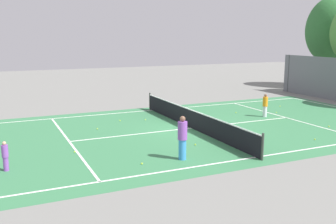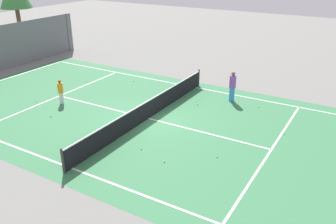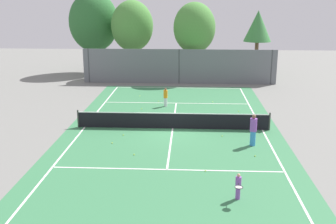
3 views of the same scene
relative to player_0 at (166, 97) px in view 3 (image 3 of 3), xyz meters
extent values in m
plane|color=slate|center=(0.76, -5.40, -0.72)|extent=(80.00, 80.00, 0.00)
cube|color=#387A4C|center=(0.76, -5.40, -0.71)|extent=(13.00, 25.00, 0.00)
cube|color=white|center=(-4.74, -5.40, -0.71)|extent=(0.10, 24.00, 0.01)
cube|color=white|center=(6.26, -5.40, -0.71)|extent=(0.10, 24.00, 0.01)
cube|color=white|center=(0.76, 6.60, -0.71)|extent=(11.00, 0.10, 0.01)
cube|color=white|center=(0.76, -11.80, -0.71)|extent=(11.00, 0.10, 0.01)
cube|color=white|center=(0.76, 1.00, -0.71)|extent=(11.00, 0.10, 0.01)
cube|color=white|center=(0.76, -5.40, -0.71)|extent=(0.10, 12.80, 0.01)
cylinder|color=#333833|center=(-5.14, -5.40, -0.17)|extent=(0.10, 0.10, 1.10)
cylinder|color=#333833|center=(6.66, -5.40, -0.17)|extent=(0.10, 0.10, 1.10)
cube|color=black|center=(0.76, -5.40, -0.24)|extent=(11.80, 0.03, 0.95)
cube|color=white|center=(0.76, -5.40, 0.26)|extent=(11.80, 0.04, 0.05)
cube|color=slate|center=(0.76, 8.60, 0.88)|extent=(18.00, 0.06, 3.20)
cylinder|color=#3F4447|center=(-7.74, 8.60, 0.88)|extent=(0.12, 0.12, 3.20)
cylinder|color=#3F4447|center=(0.76, 8.60, 0.88)|extent=(0.12, 0.12, 3.20)
cylinder|color=#3F4447|center=(9.26, 8.60, 0.88)|extent=(0.12, 0.12, 3.20)
cylinder|color=brown|center=(-8.35, 14.08, 0.79)|extent=(0.41, 0.41, 3.01)
ellipsoid|color=#2D6B33|center=(-8.35, 14.08, 4.60)|extent=(5.13, 4.66, 6.16)
cylinder|color=brown|center=(-4.03, 12.05, 0.88)|extent=(0.35, 0.35, 3.19)
ellipsoid|color=#4C8E3D|center=(-4.03, 12.05, 4.35)|extent=(4.18, 4.00, 5.02)
cylinder|color=brown|center=(2.14, 10.71, 0.89)|extent=(0.32, 0.32, 3.20)
ellipsoid|color=#4C8E3D|center=(2.14, 10.71, 4.29)|extent=(4.01, 4.16, 4.81)
cylinder|color=brown|center=(8.66, 14.05, 0.98)|extent=(0.38, 0.38, 3.40)
cone|color=#3D8442|center=(8.66, 14.05, 4.26)|extent=(2.83, 2.83, 3.15)
cylinder|color=silver|center=(0.00, 0.00, -0.39)|extent=(0.24, 0.24, 0.65)
cylinder|color=orange|center=(0.00, 0.00, 0.22)|extent=(0.30, 0.30, 0.57)
sphere|color=brown|center=(0.00, 0.00, 0.59)|extent=(0.18, 0.18, 0.18)
cylinder|color=#388CD8|center=(5.26, -8.20, -0.31)|extent=(0.30, 0.30, 0.82)
cylinder|color=purple|center=(5.26, -8.20, 0.46)|extent=(0.38, 0.38, 0.72)
sphere|color=brown|center=(5.26, -8.20, 0.93)|extent=(0.22, 0.22, 0.22)
cylinder|color=purple|center=(3.77, -14.60, -0.46)|extent=(0.19, 0.19, 0.51)
cylinder|color=purple|center=(3.77, -14.60, 0.02)|extent=(0.24, 0.24, 0.45)
sphere|color=tan|center=(3.77, -14.60, 0.32)|extent=(0.14, 0.14, 0.14)
cylinder|color=black|center=(3.75, -14.87, 0.05)|extent=(0.05, 0.20, 0.03)
torus|color=black|center=(3.73, -15.12, 0.05)|extent=(0.35, 0.35, 0.03)
cylinder|color=silver|center=(3.73, -15.12, 0.05)|extent=(0.30, 0.30, 0.00)
sphere|color=#CCE533|center=(5.16, -9.88, -0.68)|extent=(0.07, 0.07, 0.07)
sphere|color=#CCE533|center=(5.26, -1.24, -0.68)|extent=(0.07, 0.07, 0.07)
sphere|color=#CCE533|center=(-1.04, -10.02, -0.68)|extent=(0.07, 0.07, 0.07)
sphere|color=#CCE533|center=(-2.49, -8.32, -0.68)|extent=(0.07, 0.07, 0.07)
sphere|color=#CCE533|center=(-1.68, -0.92, -0.68)|extent=(0.07, 0.07, 0.07)
sphere|color=#CCE533|center=(2.57, -11.90, -0.68)|extent=(0.07, 0.07, 0.07)
sphere|color=#CCE533|center=(-2.09, -6.92, -0.68)|extent=(0.07, 0.07, 0.07)
sphere|color=#CCE533|center=(2.80, -5.34, -0.68)|extent=(0.07, 0.07, 0.07)
sphere|color=#CCE533|center=(3.58, 1.45, -0.68)|extent=(0.07, 0.07, 0.07)
sphere|color=#CCE533|center=(-0.64, 1.43, -0.68)|extent=(0.07, 0.07, 0.07)
sphere|color=#CCE533|center=(3.71, -6.78, -0.68)|extent=(0.07, 0.07, 0.07)
sphere|color=#CCE533|center=(-2.29, 3.14, -0.68)|extent=(0.07, 0.07, 0.07)
camera|label=1|loc=(18.34, -14.79, 4.10)|focal=41.28mm
camera|label=2|loc=(-13.16, -14.79, 6.99)|focal=38.10mm
camera|label=3|loc=(1.78, -30.12, 7.18)|focal=44.87mm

